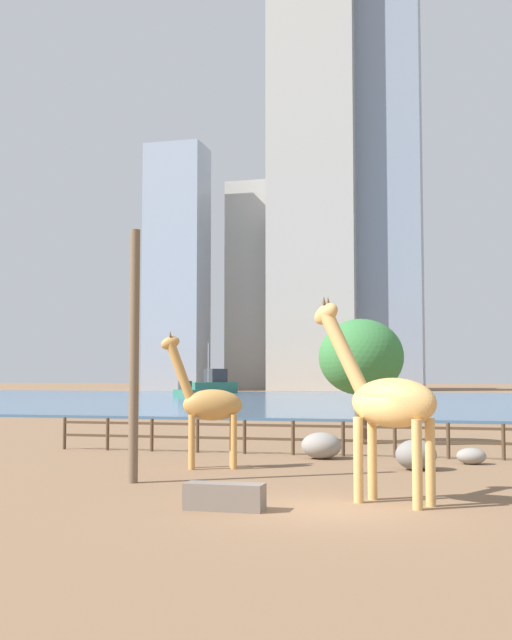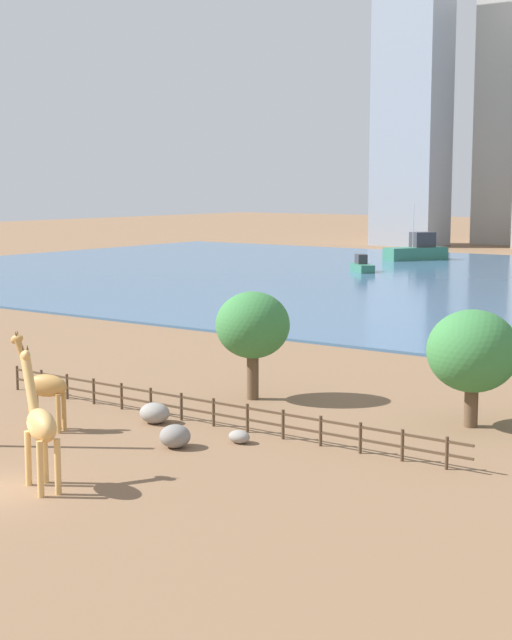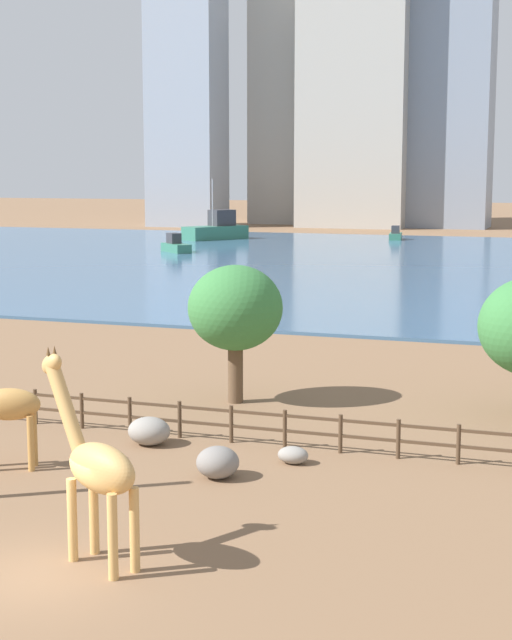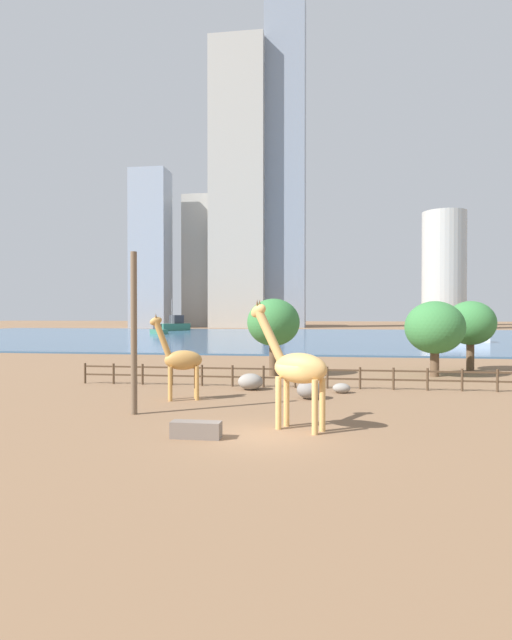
# 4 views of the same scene
# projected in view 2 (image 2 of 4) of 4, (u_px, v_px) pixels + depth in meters

# --- Properties ---
(giraffe_tall) EXTENTS (3.40, 2.05, 5.02)m
(giraffe_tall) POSITION_uv_depth(u_px,v_px,m) (40.00, 424.00, 35.13)
(giraffe_tall) COLOR tan
(giraffe_tall) RESTS_ON ground
(giraffe_companion) EXTENTS (2.74, 1.48, 4.47)m
(giraffe_companion) POSITION_uv_depth(u_px,v_px,m) (43.00, 385.00, 43.46)
(giraffe_companion) COLOR #C18C47
(giraffe_companion) RESTS_ON ground
(boulder_near_fence) EXTENTS (1.31, 1.30, 0.97)m
(boulder_near_fence) POSITION_uv_depth(u_px,v_px,m) (175.00, 436.00, 40.84)
(boulder_near_fence) COLOR gray
(boulder_near_fence) RESTS_ON ground
(boulder_by_pole) EXTENTS (1.47, 1.27, 0.95)m
(boulder_by_pole) POSITION_uv_depth(u_px,v_px,m) (155.00, 413.00, 45.01)
(boulder_by_pole) COLOR gray
(boulder_by_pole) RESTS_ON ground
(boulder_small) EXTENTS (0.99, 0.74, 0.55)m
(boulder_small) POSITION_uv_depth(u_px,v_px,m) (239.00, 437.00, 41.58)
(boulder_small) COLOR gray
(boulder_small) RESTS_ON ground
(enclosure_fence) EXTENTS (26.12, 0.14, 1.30)m
(enclosure_fence) POSITION_uv_depth(u_px,v_px,m) (202.00, 408.00, 44.81)
(enclosure_fence) COLOR #4C3826
(enclosure_fence) RESTS_ON ground
(tree_left_large) EXTENTS (3.78, 3.78, 5.54)m
(tree_left_large) POSITION_uv_depth(u_px,v_px,m) (253.00, 326.00, 49.58)
(tree_left_large) COLOR brown
(tree_left_large) RESTS_ON ground
(tree_right_tall) EXTENTS (4.15, 4.15, 5.36)m
(tree_right_tall) POSITION_uv_depth(u_px,v_px,m) (473.00, 352.00, 43.95)
(tree_right_tall) COLOR brown
(tree_right_tall) RESTS_ON ground
(boat_ferry) EXTENTS (4.69, 4.54, 2.11)m
(boat_ferry) POSITION_uv_depth(u_px,v_px,m) (362.00, 266.00, 120.10)
(boat_ferry) COLOR #337259
(boat_ferry) RESTS_ON harbor_water
(boat_tug) EXTENTS (7.37, 9.24, 7.99)m
(boat_tug) POSITION_uv_depth(u_px,v_px,m) (417.00, 250.00, 138.85)
(boat_tug) COLOR #337259
(boat_tug) RESTS_ON harbor_water
(skyline_tower_glass) EXTENTS (11.72, 9.04, 50.27)m
(skyline_tower_glass) POSITION_uv_depth(u_px,v_px,m) (412.00, 102.00, 171.38)
(skyline_tower_glass) COLOR #939EAD
(skyline_tower_glass) RESTS_ON ground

